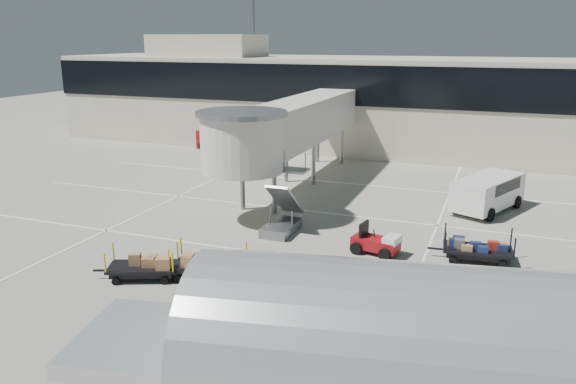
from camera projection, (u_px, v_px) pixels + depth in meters
name	position (u px, v px, depth m)	size (l,w,h in m)	color
ground	(268.00, 273.00, 23.92)	(140.00, 140.00, 0.00)	#A7A495
lane_markings	(320.00, 211.00, 32.55)	(40.00, 30.00, 0.02)	white
terminal	(395.00, 103.00, 49.90)	(64.00, 12.11, 15.20)	beige
jet_bridge	(286.00, 127.00, 35.20)	(5.70, 20.40, 6.03)	beige
baggage_tug	(377.00, 243.00, 25.95)	(2.33, 1.75, 1.42)	maroon
suitcase_cart	(478.00, 249.00, 25.13)	(3.75, 1.80, 1.45)	black
box_cart_near	(208.00, 266.00, 23.26)	(3.79, 2.02, 1.45)	black
box_cart_far	(143.00, 267.00, 23.27)	(3.48, 2.39, 1.36)	black
ground_worker	(209.00, 271.00, 21.76)	(0.70, 0.46, 1.91)	#81E418
minivan	(489.00, 190.00, 32.39)	(4.03, 5.64, 1.99)	silver
belt_loader	(222.00, 140.00, 50.40)	(4.62, 2.06, 2.18)	maroon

